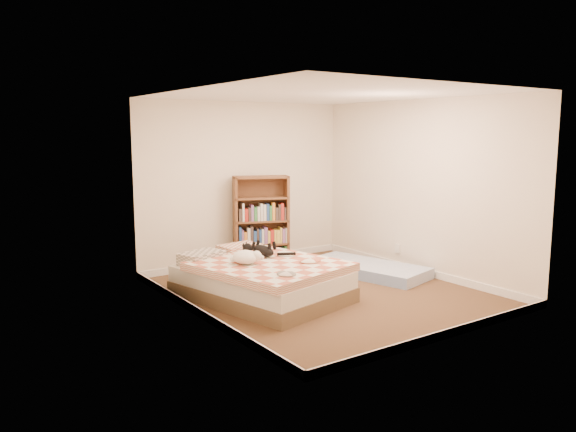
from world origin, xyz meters
TOP-DOWN VIEW (x-y plane):
  - room at (0.00, 0.00)m, footprint 3.51×4.01m
  - bed at (-0.80, 0.26)m, footprint 1.81×2.25m
  - bookshelf at (0.10, 1.70)m, footprint 0.93×0.56m
  - floor_mattress at (1.11, 0.38)m, footprint 1.18×1.86m
  - black_cat at (-0.63, 0.47)m, footprint 0.37×0.71m
  - white_dog at (-1.02, 0.19)m, footprint 0.34×0.34m

SIDE VIEW (x-z plane):
  - floor_mattress at x=1.11m, z-range 0.00..0.16m
  - bed at x=-0.80m, z-range -0.02..0.51m
  - bookshelf at x=0.10m, z-range -0.17..1.22m
  - black_cat at x=-0.63m, z-range 0.47..0.63m
  - white_dog at x=-1.02m, z-range 0.48..0.64m
  - room at x=0.00m, z-range -0.06..2.45m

